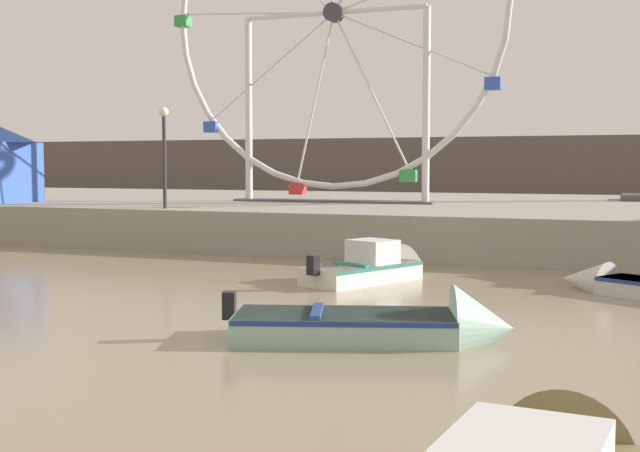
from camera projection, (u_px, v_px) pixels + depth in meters
quay_promenade at (378, 217)px, 33.60m from camera, size 110.00×19.05×1.34m
distant_town_skyline at (468, 174)px, 50.11m from camera, size 140.00×3.00×4.40m
motorboat_white_red_stripe at (380, 267)px, 20.05m from camera, size 2.68×3.97×1.38m
motorboat_seafoam at (401, 326)px, 13.13m from camera, size 4.64×2.77×1.39m
ferris_wheel_white_frame at (334, 18)px, 31.28m from camera, size 13.52×1.20×13.85m
promenade_lamp_near at (164, 141)px, 27.15m from camera, size 0.32×0.32×3.32m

